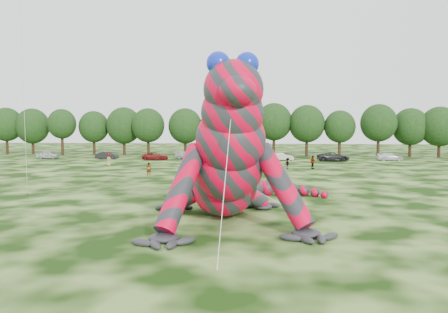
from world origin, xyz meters
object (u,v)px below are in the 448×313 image
tree_6 (148,132)px  spectator_4 (109,160)px  tree_2 (33,131)px  car_5 (281,157)px  tree_13 (378,131)px  tree_1 (7,131)px  spectator_2 (288,164)px  tree_4 (94,133)px  tree_9 (242,134)px  tree_11 (307,131)px  tree_14 (410,133)px  car_3 (187,155)px  car_1 (107,155)px  tree_3 (62,132)px  tree_8 (215,134)px  car_6 (333,157)px  tree_15 (439,132)px  tree_10 (274,130)px  spectator_0 (149,169)px  car_7 (389,157)px  car_4 (254,156)px  car_2 (155,156)px  tree_7 (185,132)px  inflatable_gecko (222,140)px  tree_5 (124,131)px  tree_12 (340,134)px  car_0 (48,155)px  spectator_3 (313,162)px

tree_6 → spectator_4: (0.31, -22.61, -3.80)m
tree_2 → car_5: tree_2 is taller
tree_2 → tree_13: bearing=-1.3°
tree_1 → spectator_2: tree_1 is taller
tree_4 → tree_6: (12.08, -2.03, 0.22)m
tree_9 → spectator_2: tree_9 is taller
tree_11 → tree_14: 19.69m
tree_14 → car_3: (-41.86, -8.94, -4.04)m
car_1 → tree_2: bearing=54.0°
tree_3 → tree_8: tree_3 is taller
car_6 → spectator_2: (-8.29, -14.87, 0.04)m
tree_4 → tree_15: (68.11, -0.94, 0.29)m
tree_10 → spectator_0: (-15.22, -36.45, -4.44)m
car_1 → spectator_0: 29.19m
tree_15 → spectator_4: (-55.72, -23.70, -3.87)m
tree_14 → car_7: size_ratio=2.08×
tree_3 → car_4: 41.16m
tree_4 → tree_11: (43.43, -0.52, 0.51)m
tree_15 → car_2: (-51.92, -11.28, -4.17)m
tree_7 → tree_4: bearing=174.4°
tree_13 → car_3: size_ratio=2.24×
tree_4 → car_6: 48.58m
tree_2 → tree_6: size_ratio=1.02×
car_4 → spectator_4: (-21.15, -12.60, 0.22)m
tree_6 → tree_8: 13.34m
tree_9 → car_6: 19.71m
tree_11 → tree_15: 24.69m
car_2 → car_1: bearing=80.5°
tree_8 → tree_9: tree_8 is taller
inflatable_gecko → tree_9: inflatable_gecko is taller
tree_3 → car_1: bearing=-36.6°
inflatable_gecko → tree_2: inflatable_gecko is taller
tree_6 → spectator_4: tree_6 is taller
tree_14 → spectator_4: 56.50m
tree_3 → tree_11: (49.50, 1.13, 0.31)m
car_1 → tree_5: bearing=-3.9°
car_4 → tree_2: bearing=85.8°
car_6 → spectator_0: (-25.12, -24.62, 0.07)m
tree_2 → tree_6: tree_2 is taller
tree_3 → car_3: size_ratio=2.08×
car_6 → tree_12: bearing=-18.5°
tree_10 → tree_11: (6.39, -0.38, -0.22)m
car_1 → car_2: (9.13, -0.81, -0.03)m
tree_12 → car_0: 54.81m
car_3 → car_6: 25.87m
tree_7 → tree_10: (17.48, 1.77, 0.51)m
tree_7 → tree_8: (5.86, 0.18, -0.27)m
tree_3 → car_5: tree_3 is taller
car_1 → spectator_3: spectator_3 is taller
tree_9 → spectator_0: bearing=-104.2°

